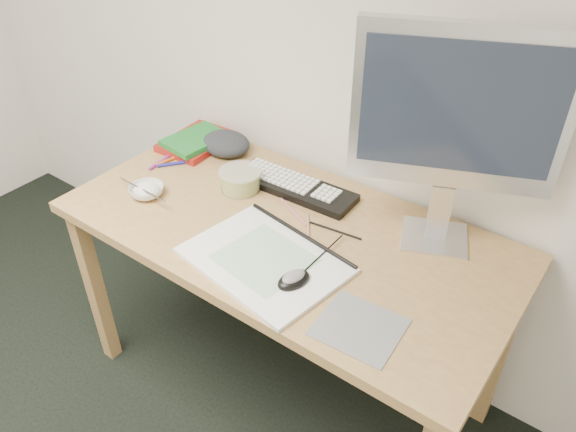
{
  "coord_description": "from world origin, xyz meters",
  "views": [
    {
      "loc": [
        1.08,
        0.34,
        1.79
      ],
      "look_at": [
        0.3,
        1.4,
        0.83
      ],
      "focal_mm": 35.0,
      "sensor_mm": 36.0,
      "label": 1
    }
  ],
  "objects_px": {
    "sketchpad": "(265,260)",
    "keyboard": "(295,187)",
    "monitor": "(458,116)",
    "desk": "(286,248)",
    "rice_bowl": "(147,191)"
  },
  "relations": [
    {
      "from": "sketchpad",
      "to": "rice_bowl",
      "type": "bearing_deg",
      "value": -174.59
    },
    {
      "from": "desk",
      "to": "keyboard",
      "type": "xyz_separation_m",
      "value": [
        -0.1,
        0.19,
        0.09
      ]
    },
    {
      "from": "monitor",
      "to": "rice_bowl",
      "type": "distance_m",
      "value": 1.0
    },
    {
      "from": "desk",
      "to": "monitor",
      "type": "bearing_deg",
      "value": 29.74
    },
    {
      "from": "desk",
      "to": "rice_bowl",
      "type": "bearing_deg",
      "value": -164.45
    },
    {
      "from": "desk",
      "to": "rice_bowl",
      "type": "distance_m",
      "value": 0.5
    },
    {
      "from": "desk",
      "to": "sketchpad",
      "type": "bearing_deg",
      "value": -73.72
    },
    {
      "from": "rice_bowl",
      "to": "keyboard",
      "type": "bearing_deg",
      "value": 40.33
    },
    {
      "from": "keyboard",
      "to": "monitor",
      "type": "distance_m",
      "value": 0.62
    },
    {
      "from": "keyboard",
      "to": "rice_bowl",
      "type": "bearing_deg",
      "value": -141.59
    },
    {
      "from": "keyboard",
      "to": "monitor",
      "type": "bearing_deg",
      "value": 2.31
    },
    {
      "from": "sketchpad",
      "to": "keyboard",
      "type": "xyz_separation_m",
      "value": [
        -0.15,
        0.35,
        0.01
      ]
    },
    {
      "from": "sketchpad",
      "to": "desk",
      "type": "bearing_deg",
      "value": 115.21
    },
    {
      "from": "keyboard",
      "to": "monitor",
      "type": "xyz_separation_m",
      "value": [
        0.49,
        0.04,
        0.39
      ]
    },
    {
      "from": "monitor",
      "to": "sketchpad",
      "type": "bearing_deg",
      "value": -154.52
    }
  ]
}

